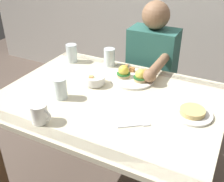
% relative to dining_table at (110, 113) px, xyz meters
% --- Properties ---
extents(dining_table, '(1.20, 0.90, 0.74)m').
position_rel_dining_table_xyz_m(dining_table, '(0.00, 0.00, 0.00)').
color(dining_table, beige).
rests_on(dining_table, ground_plane).
extents(eggs_benedict_plate, '(0.27, 0.27, 0.09)m').
position_rel_dining_table_xyz_m(eggs_benedict_plate, '(0.03, 0.24, 0.13)').
color(eggs_benedict_plate, white).
rests_on(eggs_benedict_plate, dining_table).
extents(fruit_bowl, '(0.12, 0.12, 0.06)m').
position_rel_dining_table_xyz_m(fruit_bowl, '(-0.15, 0.08, 0.14)').
color(fruit_bowl, white).
rests_on(fruit_bowl, dining_table).
extents(coffee_mug, '(0.11, 0.08, 0.09)m').
position_rel_dining_table_xyz_m(coffee_mug, '(-0.19, -0.35, 0.16)').
color(coffee_mug, white).
rests_on(coffee_mug, dining_table).
extents(fork, '(0.14, 0.11, 0.00)m').
position_rel_dining_table_xyz_m(fork, '(0.23, -0.18, 0.11)').
color(fork, silver).
rests_on(fork, dining_table).
extents(water_glass_near, '(0.07, 0.07, 0.12)m').
position_rel_dining_table_xyz_m(water_glass_near, '(-0.23, -0.13, 0.16)').
color(water_glass_near, silver).
rests_on(water_glass_near, dining_table).
extents(water_glass_far, '(0.07, 0.07, 0.12)m').
position_rel_dining_table_xyz_m(water_glass_far, '(-0.46, 0.30, 0.16)').
color(water_glass_far, silver).
rests_on(water_glass_far, dining_table).
extents(water_glass_extra, '(0.07, 0.07, 0.12)m').
position_rel_dining_table_xyz_m(water_glass_extra, '(-0.19, 0.36, 0.16)').
color(water_glass_extra, silver).
rests_on(water_glass_extra, dining_table).
extents(side_plate, '(0.20, 0.20, 0.04)m').
position_rel_dining_table_xyz_m(side_plate, '(0.44, 0.03, 0.12)').
color(side_plate, white).
rests_on(side_plate, dining_table).
extents(diner_person, '(0.34, 0.54, 1.14)m').
position_rel_dining_table_xyz_m(diner_person, '(0.02, 0.60, 0.02)').
color(diner_person, '#33333D').
rests_on(diner_person, ground_plane).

